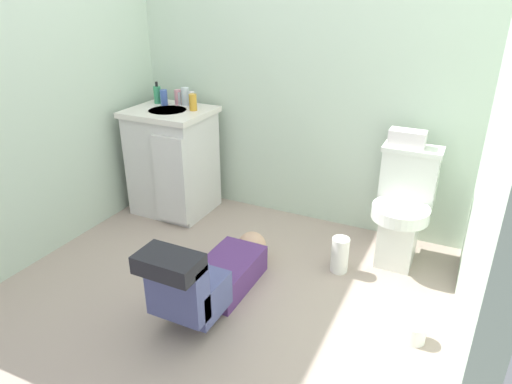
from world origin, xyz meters
TOP-DOWN VIEW (x-y plane):
  - ground_plane at (0.00, 0.00)m, footprint 3.01×3.14m
  - wall_back at (0.00, 1.11)m, footprint 2.67×0.08m
  - wall_left at (-1.30, 0.00)m, footprint 0.08×2.14m
  - wall_right at (1.30, 0.00)m, footprint 0.08×2.14m
  - toilet at (0.87, 0.77)m, footprint 0.36×0.46m
  - vanity_cabinet at (-0.87, 0.73)m, footprint 0.60×0.53m
  - faucet at (-0.87, 0.88)m, footprint 0.02×0.02m
  - person_plumber at (0.00, -0.17)m, footprint 0.39×1.06m
  - tissue_box at (0.82, 0.86)m, footprint 0.22×0.11m
  - soap_dispenser at (-1.06, 0.86)m, footprint 0.06×0.06m
  - bottle_blue at (-0.99, 0.83)m, footprint 0.05×0.05m
  - bottle_pink at (-0.90, 0.89)m, footprint 0.05×0.05m
  - bottle_clear at (-0.83, 0.89)m, footprint 0.06×0.06m
  - bottle_white at (-0.76, 0.88)m, footprint 0.04×0.04m
  - bottle_amber at (-0.70, 0.79)m, footprint 0.06×0.06m
  - paper_towel_roll at (0.57, 0.45)m, footprint 0.11×0.11m
  - toilet_paper_roll at (1.10, 0.01)m, footprint 0.11×0.11m

SIDE VIEW (x-z plane):
  - ground_plane at x=0.00m, z-range -0.04..0.00m
  - toilet_paper_roll at x=1.10m, z-range 0.00..0.10m
  - paper_towel_roll at x=0.57m, z-range 0.00..0.23m
  - person_plumber at x=0.00m, z-range -0.08..0.44m
  - toilet at x=0.87m, z-range -0.01..0.74m
  - vanity_cabinet at x=-0.87m, z-range 0.01..0.83m
  - tissue_box at x=0.82m, z-range 0.75..0.85m
  - faucet at x=-0.87m, z-range 0.82..0.92m
  - bottle_pink at x=-0.90m, z-range 0.82..0.93m
  - bottle_white at x=-0.76m, z-range 0.82..0.93m
  - bottle_blue at x=-0.99m, z-range 0.82..0.94m
  - bottle_amber at x=-0.70m, z-range 0.82..0.94m
  - soap_dispenser at x=-1.06m, z-range 0.80..0.97m
  - bottle_clear at x=-0.83m, z-range 0.82..0.96m
  - wall_back at x=0.00m, z-range 0.00..2.40m
  - wall_left at x=-1.30m, z-range 0.00..2.40m
  - wall_right at x=1.30m, z-range 0.00..2.40m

